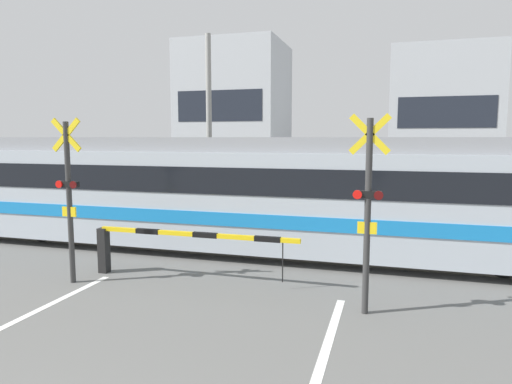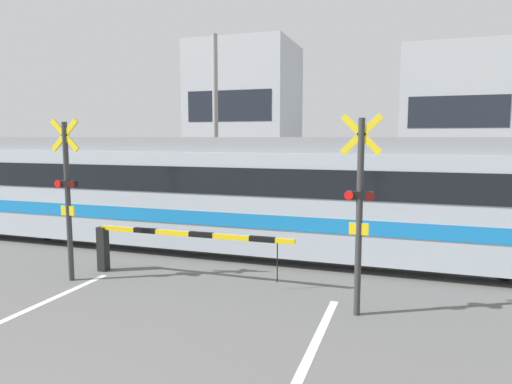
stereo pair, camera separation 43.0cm
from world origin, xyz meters
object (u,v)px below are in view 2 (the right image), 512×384
at_px(commuter_train, 248,190).
at_px(crossing_barrier_far, 333,207).
at_px(crossing_signal_right, 359,206).
at_px(pedestrian, 322,193).
at_px(crossing_barrier_near, 154,241).
at_px(crossing_signal_left, 67,192).

xyz_separation_m(commuter_train, crossing_barrier_far, (1.74, 3.19, -0.83)).
height_order(crossing_signal_right, pedestrian, crossing_signal_right).
xyz_separation_m(crossing_barrier_near, crossing_barrier_far, (2.88, 6.02, 0.00)).
bearing_deg(pedestrian, crossing_barrier_near, -104.80).
distance_m(crossing_barrier_near, crossing_signal_left, 2.03).
bearing_deg(crossing_signal_left, commuter_train, 53.85).
distance_m(crossing_barrier_near, crossing_barrier_far, 6.67).
bearing_deg(crossing_signal_right, commuter_train, 131.83).
distance_m(crossing_signal_left, pedestrian, 9.69).
height_order(commuter_train, crossing_signal_right, crossing_signal_right).
bearing_deg(crossing_barrier_near, crossing_barrier_far, 64.44).
bearing_deg(commuter_train, crossing_barrier_near, -111.93).
xyz_separation_m(crossing_barrier_far, crossing_signal_left, (-4.39, -6.82, 1.09)).
relative_size(crossing_barrier_near, pedestrian, 2.73).
bearing_deg(crossing_barrier_far, pedestrian, 109.16).
xyz_separation_m(commuter_train, crossing_signal_left, (-2.65, -3.63, 0.26)).
height_order(crossing_barrier_far, crossing_signal_left, crossing_signal_left).
height_order(crossing_barrier_near, pedestrian, pedestrian).
relative_size(crossing_barrier_near, crossing_signal_right, 1.34).
xyz_separation_m(commuter_train, crossing_barrier_near, (-1.14, -2.83, -0.83)).
bearing_deg(pedestrian, crossing_signal_left, -112.30).
distance_m(commuter_train, crossing_barrier_far, 3.72).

